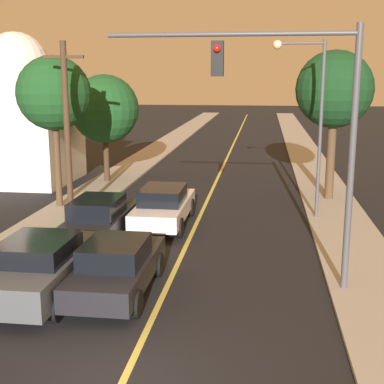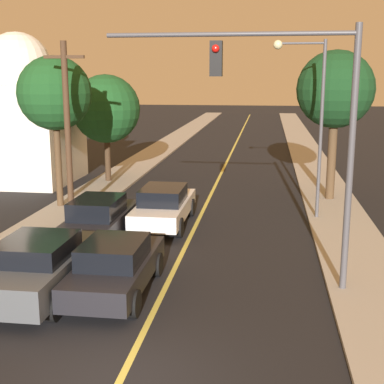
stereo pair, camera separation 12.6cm
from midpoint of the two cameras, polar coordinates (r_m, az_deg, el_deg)
road_surface at (r=45.36m, az=4.27°, el=4.90°), size 8.95×80.00×0.01m
sidewalk_left at (r=46.04m, az=-2.89°, el=5.10°), size 2.50×80.00×0.12m
sidewalk_right at (r=45.38m, az=11.52°, el=4.76°), size 2.50×80.00×0.12m
car_near_lane_front at (r=14.70m, az=-8.25°, el=-7.84°), size 1.91×4.55×1.52m
car_near_lane_second at (r=21.07m, az=-3.21°, el=-1.44°), size 1.95×4.99×1.58m
car_outer_lane_front at (r=14.97m, az=-16.02°, el=-7.59°), size 2.10×4.76×1.64m
car_outer_lane_second at (r=19.54m, az=-10.08°, el=-2.82°), size 1.92×4.98×1.56m
traffic_signal_mast at (r=14.27m, az=10.70°, el=8.53°), size 6.54×0.42×6.99m
streetlamp_right at (r=21.96m, az=12.23°, el=9.08°), size 2.06×0.36×7.08m
utility_pole_left at (r=21.64m, az=-13.35°, el=6.56°), size 1.60×0.24×7.00m
tree_left_near at (r=29.54m, az=-9.41°, el=8.72°), size 3.67×3.67×5.79m
tree_left_far at (r=24.07m, az=-14.68°, el=10.09°), size 3.19×3.19×6.56m
tree_right_near at (r=25.59m, az=14.81°, el=10.46°), size 3.53×3.53×6.86m
domed_building_left at (r=31.03m, az=-18.02°, el=7.40°), size 5.48×5.48×8.12m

